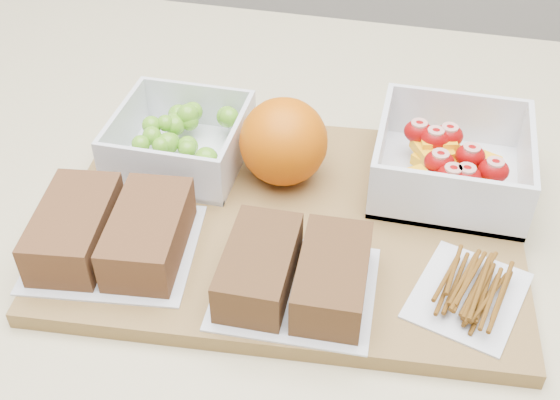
# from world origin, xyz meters

# --- Properties ---
(cutting_board) EXTENTS (0.44, 0.34, 0.02)m
(cutting_board) POSITION_xyz_m (0.01, 0.01, 0.91)
(cutting_board) COLOR olive
(cutting_board) RESTS_ON counter
(grape_container) EXTENTS (0.12, 0.12, 0.05)m
(grape_container) POSITION_xyz_m (-0.11, 0.07, 0.94)
(grape_container) COLOR silver
(grape_container) RESTS_ON cutting_board
(fruit_container) EXTENTS (0.14, 0.14, 0.06)m
(fruit_container) POSITION_xyz_m (0.15, 0.09, 0.94)
(fruit_container) COLOR silver
(fruit_container) RESTS_ON cutting_board
(orange) EXTENTS (0.08, 0.08, 0.08)m
(orange) POSITION_xyz_m (-0.01, 0.07, 0.96)
(orange) COLOR #CC5904
(orange) RESTS_ON cutting_board
(sandwich_bag_left) EXTENTS (0.16, 0.14, 0.04)m
(sandwich_bag_left) POSITION_xyz_m (-0.13, -0.07, 0.94)
(sandwich_bag_left) COLOR silver
(sandwich_bag_left) RESTS_ON cutting_board
(sandwich_bag_center) EXTENTS (0.14, 0.12, 0.04)m
(sandwich_bag_center) POSITION_xyz_m (0.04, -0.08, 0.94)
(sandwich_bag_center) COLOR silver
(sandwich_bag_center) RESTS_ON cutting_board
(pretzel_bag) EXTENTS (0.11, 0.12, 0.02)m
(pretzel_bag) POSITION_xyz_m (0.18, -0.05, 0.93)
(pretzel_bag) COLOR silver
(pretzel_bag) RESTS_ON cutting_board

